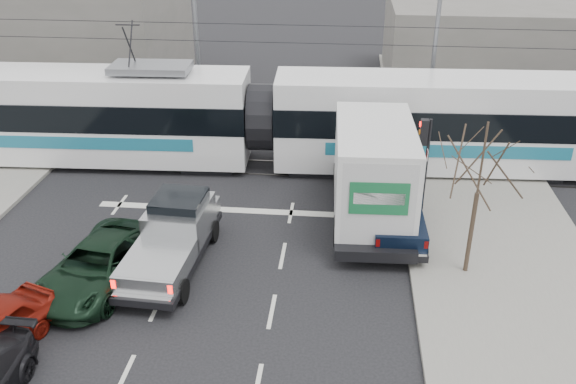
# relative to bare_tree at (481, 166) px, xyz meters

# --- Properties ---
(ground) EXTENTS (120.00, 120.00, 0.00)m
(ground) POSITION_rel_bare_tree_xyz_m (-7.60, -2.50, -3.79)
(ground) COLOR black
(ground) RESTS_ON ground
(sidewalk_right) EXTENTS (6.00, 60.00, 0.15)m
(sidewalk_right) POSITION_rel_bare_tree_xyz_m (1.40, -2.50, -3.72)
(sidewalk_right) COLOR gray
(sidewalk_right) RESTS_ON ground
(rails) EXTENTS (60.00, 1.60, 0.03)m
(rails) POSITION_rel_bare_tree_xyz_m (-7.60, 7.50, -3.78)
(rails) COLOR #33302D
(rails) RESTS_ON ground
(building_left) EXTENTS (14.00, 10.00, 6.00)m
(building_left) POSITION_rel_bare_tree_xyz_m (-21.60, 19.50, -0.79)
(building_left) COLOR slate
(building_left) RESTS_ON ground
(building_right) EXTENTS (12.00, 10.00, 5.00)m
(building_right) POSITION_rel_bare_tree_xyz_m (4.40, 21.50, -1.29)
(building_right) COLOR slate
(building_right) RESTS_ON ground
(bare_tree) EXTENTS (2.40, 2.40, 5.00)m
(bare_tree) POSITION_rel_bare_tree_xyz_m (0.00, 0.00, 0.00)
(bare_tree) COLOR #47382B
(bare_tree) RESTS_ON ground
(traffic_signal) EXTENTS (0.44, 0.44, 3.60)m
(traffic_signal) POSITION_rel_bare_tree_xyz_m (-1.13, 4.00, -1.05)
(traffic_signal) COLOR black
(traffic_signal) RESTS_ON ground
(street_lamp_near) EXTENTS (2.38, 0.25, 9.00)m
(street_lamp_near) POSITION_rel_bare_tree_xyz_m (-0.29, 11.50, 1.32)
(street_lamp_near) COLOR slate
(street_lamp_near) RESTS_ON ground
(street_lamp_far) EXTENTS (2.38, 0.25, 9.00)m
(street_lamp_far) POSITION_rel_bare_tree_xyz_m (-11.79, 13.50, 1.32)
(street_lamp_far) COLOR slate
(street_lamp_far) RESTS_ON ground
(catenary) EXTENTS (60.00, 0.20, 7.00)m
(catenary) POSITION_rel_bare_tree_xyz_m (-7.60, 7.50, 0.09)
(catenary) COLOR black
(catenary) RESTS_ON ground
(tram) EXTENTS (29.73, 4.18, 6.05)m
(tram) POSITION_rel_bare_tree_xyz_m (-7.62, 7.83, -1.65)
(tram) COLOR white
(tram) RESTS_ON ground
(silver_pickup) EXTENTS (2.25, 5.67, 2.02)m
(silver_pickup) POSITION_rel_bare_tree_xyz_m (-9.36, -0.13, -2.79)
(silver_pickup) COLOR black
(silver_pickup) RESTS_ON ground
(box_truck) EXTENTS (2.88, 7.75, 3.83)m
(box_truck) POSITION_rel_bare_tree_xyz_m (-2.97, 3.45, -1.90)
(box_truck) COLOR black
(box_truck) RESTS_ON ground
(navy_pickup) EXTENTS (1.92, 4.73, 1.98)m
(navy_pickup) POSITION_rel_bare_tree_xyz_m (-2.11, 2.50, -2.82)
(navy_pickup) COLOR black
(navy_pickup) RESTS_ON ground
(green_car) EXTENTS (3.10, 5.32, 1.39)m
(green_car) POSITION_rel_bare_tree_xyz_m (-11.36, -1.62, -3.10)
(green_car) COLOR black
(green_car) RESTS_ON ground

